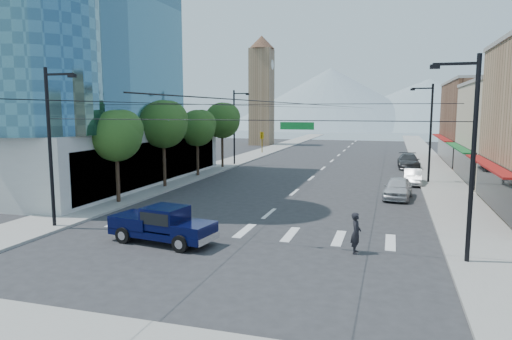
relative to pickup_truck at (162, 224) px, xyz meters
The scene contains 20 objects.
ground 4.07m from the pickup_truck, 27.55° to the left, with size 160.00×160.00×0.00m, color #28282B.
sidewalk_left 42.69m from the pickup_truck, 101.48° to the left, with size 4.00×120.00×0.15m, color gray.
sidewalk_right 44.62m from the pickup_truck, 69.66° to the left, with size 4.00×120.00×0.15m, color gray.
office_tower 30.75m from the pickup_truck, 145.44° to the left, with size 29.50×27.00×30.00m.
shop_far 48.15m from the pickup_truck, 60.67° to the left, with size 12.00×18.00×10.00m, color brown.
clock_tower 65.85m from the pickup_truck, 101.51° to the left, with size 4.80×4.80×20.40m.
mountain_left 152.59m from the pickup_truck, 94.33° to the left, with size 80.00×80.00×22.00m, color gray.
mountain_right 163.72m from the pickup_truck, 81.74° to the left, with size 90.00×90.00×18.00m, color gray.
tree_near 11.67m from the pickup_truck, 133.66° to the left, with size 3.65×3.64×6.71m.
tree_midnear 17.36m from the pickup_truck, 116.88° to the left, with size 4.09×4.09×7.52m.
tree_midfar 23.54m from the pickup_truck, 109.03° to the left, with size 3.65×3.64×6.71m.
tree_far 30.25m from the pickup_truck, 104.66° to the left, with size 4.09×4.09×7.52m.
signal_rig 5.27m from the pickup_truck, 12.63° to the left, with size 21.80×0.20×9.00m.
lamp_pole_nw 32.86m from the pickup_truck, 102.68° to the left, with size 2.00×0.25×9.00m.
lamp_pole_ne 28.01m from the pickup_truck, 59.26° to the left, with size 2.00×0.25×9.00m.
pickup_truck is the anchor object (origin of this frame).
pedestrian 9.59m from the pickup_truck, ahead, with size 0.71×0.47×1.95m, color black.
parked_car_near 19.35m from the pickup_truck, 53.36° to the left, with size 1.91×4.74×1.62m, color silver.
parked_car_mid 26.18m from the pickup_truck, 60.46° to the left, with size 1.48×4.23×1.40m, color white.
parked_car_far 37.02m from the pickup_truck, 69.60° to the left, with size 2.32×5.72×1.66m, color #323335.
Camera 1 is at (7.47, -22.00, 6.70)m, focal length 32.00 mm.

